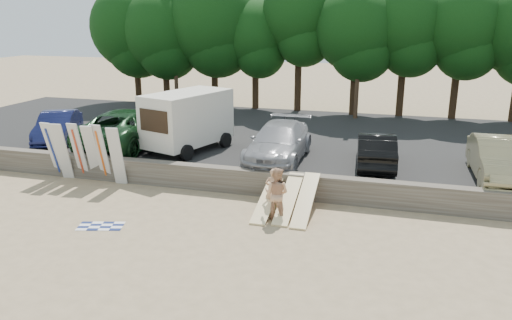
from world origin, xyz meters
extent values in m
plane|color=tan|center=(0.00, 0.00, 0.00)|extent=(120.00, 120.00, 0.00)
cube|color=#6B6356|center=(0.00, 3.00, 0.50)|extent=(44.00, 0.50, 1.00)
cube|color=#282828|center=(0.00, 10.50, 0.35)|extent=(44.00, 14.50, 0.70)
cylinder|color=#382616|center=(-13.79, 17.60, 2.50)|extent=(0.44, 0.44, 3.60)
sphere|color=#124113|center=(-13.79, 17.60, 6.01)|extent=(6.08, 6.08, 6.08)
cylinder|color=#382616|center=(-11.24, 17.03, 2.45)|extent=(0.44, 0.44, 3.50)
sphere|color=#124113|center=(-11.24, 17.03, 5.87)|extent=(5.71, 5.71, 5.71)
cylinder|color=#382616|center=(-7.84, 17.60, 2.64)|extent=(0.44, 0.44, 3.88)
sphere|color=#124113|center=(-7.84, 17.60, 6.43)|extent=(6.39, 6.39, 6.39)
cylinder|color=#382616|center=(-4.90, 17.60, 2.36)|extent=(0.44, 0.44, 3.32)
sphere|color=#124113|center=(-4.90, 17.60, 5.61)|extent=(4.56, 4.56, 4.56)
cylinder|color=#382616|center=(-1.98, 17.60, 2.78)|extent=(0.44, 0.44, 4.16)
sphere|color=#124113|center=(-1.98, 17.60, 6.85)|extent=(4.89, 4.89, 4.89)
cylinder|color=#382616|center=(1.70, 17.19, 2.51)|extent=(0.44, 0.44, 3.62)
sphere|color=#124113|center=(1.70, 17.19, 6.05)|extent=(5.33, 5.33, 5.33)
cylinder|color=#382616|center=(4.59, 17.60, 2.60)|extent=(0.44, 0.44, 3.81)
sphere|color=#124113|center=(4.59, 17.60, 6.33)|extent=(5.03, 5.03, 5.03)
cylinder|color=#382616|center=(7.73, 17.60, 2.58)|extent=(0.44, 0.44, 3.75)
sphere|color=#124113|center=(7.73, 17.60, 6.24)|extent=(5.04, 5.04, 5.04)
cylinder|color=#473321|center=(-10.00, 16.00, 5.20)|extent=(0.26, 0.26, 9.00)
cylinder|color=#473321|center=(2.00, 16.00, 5.20)|extent=(0.26, 0.26, 9.00)
cube|color=silver|center=(-4.84, 6.10, 2.26)|extent=(3.36, 4.74, 2.36)
cube|color=black|center=(-5.51, 4.03, 2.47)|extent=(1.54, 0.53, 0.97)
cylinder|color=black|center=(-6.34, 5.11, 1.05)|extent=(0.42, 0.74, 0.71)
cylinder|color=black|center=(-4.20, 4.42, 1.05)|extent=(0.42, 0.74, 0.71)
cylinder|color=black|center=(-5.49, 7.77, 1.05)|extent=(0.42, 0.74, 0.71)
cylinder|color=black|center=(-3.34, 7.08, 1.05)|extent=(0.42, 0.74, 0.71)
imported|color=#131843|center=(-11.81, 5.85, 1.44)|extent=(3.26, 4.76, 1.49)
imported|color=#133519|center=(-7.93, 6.20, 1.60)|extent=(3.00, 6.48, 1.80)
imported|color=#9D9CA1|center=(-0.35, 5.60, 1.50)|extent=(2.33, 5.57, 1.61)
imported|color=black|center=(3.77, 5.88, 1.42)|extent=(1.89, 4.46, 1.43)
imported|color=#887E56|center=(8.38, 5.40, 1.50)|extent=(1.80, 4.89, 1.60)
cube|color=silver|center=(-9.57, 2.54, 1.26)|extent=(0.55, 0.77, 2.53)
cube|color=silver|center=(-9.03, 2.41, 1.27)|extent=(0.58, 0.76, 2.53)
cube|color=silver|center=(-8.35, 2.59, 1.27)|extent=(0.54, 0.67, 2.55)
cube|color=silver|center=(-7.68, 2.58, 1.25)|extent=(0.63, 0.88, 2.50)
cube|color=silver|center=(-7.25, 2.59, 1.28)|extent=(0.54, 0.65, 2.55)
cube|color=silver|center=(-6.39, 2.36, 1.27)|extent=(0.60, 0.75, 2.54)
cube|color=beige|center=(0.25, 1.49, 0.45)|extent=(0.56, 2.90, 0.89)
cube|color=beige|center=(1.00, 1.56, 0.52)|extent=(0.56, 2.86, 1.03)
cube|color=beige|center=(1.64, 1.46, 0.57)|extent=(0.56, 2.83, 1.13)
imported|color=tan|center=(0.43, 1.54, 0.79)|extent=(0.64, 0.49, 1.58)
imported|color=tan|center=(0.73, 0.83, 0.92)|extent=(1.00, 0.83, 1.85)
cube|color=#217C31|center=(0.30, 2.05, 0.16)|extent=(0.46, 0.42, 0.32)
cube|color=#E94D1B|center=(1.52, 2.20, 0.11)|extent=(0.33, 0.29, 0.22)
plane|color=white|center=(-4.78, -1.48, 0.01)|extent=(1.85, 1.85, 0.00)
camera|label=1|loc=(4.55, -14.89, 6.83)|focal=35.00mm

